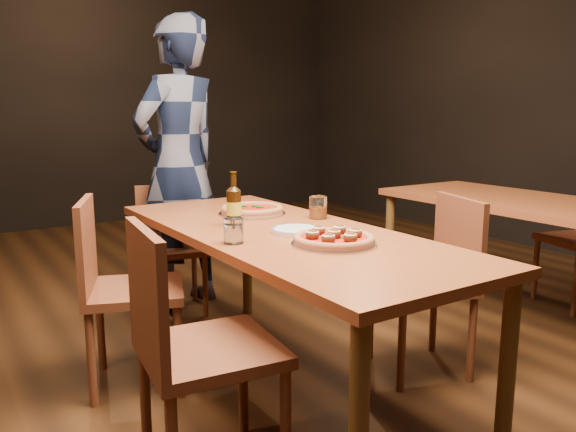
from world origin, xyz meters
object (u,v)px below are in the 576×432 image
table_main (282,245)px  chair_main_nw (211,348)px  chair_main_e (421,282)px  pizza_meatball (334,239)px  amber_glass (318,207)px  pizza_margherita (252,210)px  beer_bottle (234,207)px  water_glass (234,231)px  chair_end (172,248)px  plate_stack (297,231)px  table_right (547,215)px  diner (179,165)px  chair_main_sw (135,289)px

table_main → chair_main_nw: (-0.55, -0.41, -0.20)m
chair_main_e → pizza_meatball: bearing=-60.0°
chair_main_e → amber_glass: chair_main_e is taller
pizza_margherita → beer_bottle: (-0.22, -0.22, 0.07)m
pizza_margherita → beer_bottle: 0.31m
amber_glass → pizza_margherita: bearing=127.7°
chair_main_nw → pizza_meatball: chair_main_nw is taller
water_glass → pizza_margherita: bearing=54.0°
chair_main_nw → beer_bottle: 0.82m
table_main → water_glass: (-0.30, -0.11, 0.12)m
table_main → chair_end: size_ratio=2.38×
chair_main_nw → plate_stack: chair_main_nw is taller
water_glass → amber_glass: 0.65m
table_right → table_main: bearing=173.3°
table_right → plate_stack: (-1.68, 0.11, 0.08)m
plate_stack → diner: size_ratio=0.11×
pizza_margherita → plate_stack: pizza_margherita is taller
table_right → beer_bottle: beer_bottle is taller
chair_main_sw → table_right: bearing=-84.3°
chair_main_nw → pizza_meatball: size_ratio=2.79×
plate_stack → chair_main_nw: bearing=-150.5°
chair_main_nw → pizza_margherita: 1.08m
chair_end → plate_stack: bearing=-75.3°
beer_bottle → water_glass: (-0.16, -0.31, -0.04)m
chair_main_sw → diner: size_ratio=0.50×
chair_main_nw → chair_end: bearing=-10.4°
pizza_margherita → water_glass: size_ratio=3.45×
table_right → water_glass: bearing=177.5°
pizza_meatball → chair_end: bearing=92.2°
pizza_meatball → plate_stack: pizza_meatball is taller
chair_main_e → table_right: bearing=109.5°
beer_bottle → amber_glass: size_ratio=2.23×
chair_main_sw → pizza_margherita: 0.70m
table_main → chair_end: (-0.04, 1.23, -0.26)m
table_right → chair_main_sw: (-2.25, 0.61, -0.22)m
pizza_margherita → chair_main_sw: bearing=-179.5°
amber_glass → beer_bottle: bearing=171.8°
chair_main_sw → diner: 1.20m
chair_main_e → beer_bottle: size_ratio=3.70×
beer_bottle → diner: size_ratio=0.13×
pizza_meatball → pizza_margherita: bearing=85.4°
table_right → chair_main_sw: bearing=164.9°
chair_main_nw → diner: diner is taller
water_glass → plate_stack: bearing=3.8°
chair_main_e → chair_main_sw: bearing=-99.0°
diner → chair_main_e: bearing=90.6°
chair_main_e → beer_bottle: (-0.80, 0.42, 0.39)m
chair_main_sw → pizza_meatball: (0.57, -0.76, 0.31)m
table_right → chair_main_e: (-1.04, -0.02, -0.23)m
chair_main_nw → chair_main_e: (1.21, 0.19, -0.03)m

